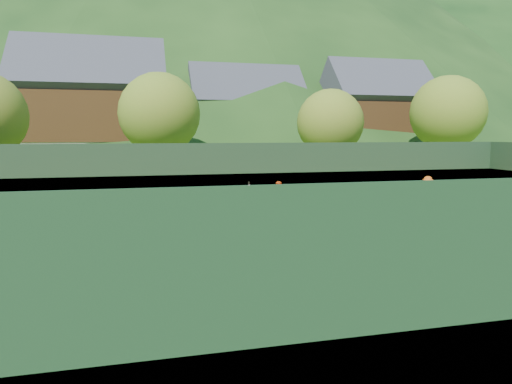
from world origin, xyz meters
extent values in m
plane|color=#35571B|center=(0.00, 0.00, 0.00)|extent=(400.00, 400.00, 0.00)
cube|color=#AF481C|center=(0.00, 0.00, 0.01)|extent=(40.00, 24.00, 0.02)
cone|color=black|center=(90.00, 150.00, 47.50)|extent=(260.00, 260.00, 95.00)
imported|color=#184DA0|center=(-3.15, -1.40, 0.86)|extent=(0.71, 0.59, 1.68)
imported|color=#DD5113|center=(0.80, 3.32, 0.71)|extent=(0.81, 0.73, 1.38)
imported|color=orange|center=(4.30, 1.07, 0.67)|extent=(0.81, 0.45, 1.30)
imported|color=orange|center=(5.46, 1.36, 0.68)|extent=(0.70, 0.51, 1.33)
imported|color=#CC5612|center=(8.64, 3.07, 0.75)|extent=(0.95, 0.55, 1.46)
sphere|color=#C8EE27|center=(4.97, -5.64, 0.05)|extent=(0.07, 0.07, 0.07)
sphere|color=#C8EE27|center=(-4.51, -5.61, 0.05)|extent=(0.07, 0.07, 0.07)
sphere|color=#C8EE27|center=(-4.09, -1.20, 0.05)|extent=(0.07, 0.07, 0.07)
sphere|color=#C8EE27|center=(-3.81, -2.78, 0.05)|extent=(0.07, 0.07, 0.07)
sphere|color=#C8EE27|center=(4.09, -3.39, 0.05)|extent=(0.07, 0.07, 0.07)
sphere|color=#C8EE27|center=(2.40, -5.26, 0.05)|extent=(0.07, 0.07, 0.07)
sphere|color=#C8EE27|center=(-3.48, -2.79, 0.05)|extent=(0.07, 0.07, 0.07)
sphere|color=#C8EE27|center=(0.14, -4.28, 0.05)|extent=(0.07, 0.07, 0.07)
sphere|color=#C8EE27|center=(-0.10, -7.91, 0.05)|extent=(0.07, 0.07, 0.07)
sphere|color=#C8EE27|center=(0.32, -1.17, 0.05)|extent=(0.07, 0.07, 0.07)
sphere|color=#C8EE27|center=(6.36, -0.99, 0.05)|extent=(0.07, 0.07, 0.07)
sphere|color=#C8EE27|center=(0.53, -9.11, 0.05)|extent=(0.07, 0.07, 0.07)
sphere|color=#C8EE27|center=(-3.84, -7.75, 0.05)|extent=(0.07, 0.07, 0.07)
sphere|color=#C8EE27|center=(-8.07, -1.97, 0.05)|extent=(0.07, 0.07, 0.07)
sphere|color=#C8EE27|center=(0.79, -7.46, 0.05)|extent=(0.07, 0.07, 0.07)
sphere|color=#C8EE27|center=(-1.76, -5.06, 0.05)|extent=(0.07, 0.07, 0.07)
sphere|color=#C8EE27|center=(-3.03, -1.03, 0.05)|extent=(0.07, 0.07, 0.07)
sphere|color=#C8EE27|center=(-2.20, -9.29, 0.05)|extent=(0.07, 0.07, 0.07)
sphere|color=#C8EE27|center=(-4.44, -2.97, 0.05)|extent=(0.07, 0.07, 0.07)
sphere|color=#C8EE27|center=(-7.40, -4.39, 0.05)|extent=(0.07, 0.07, 0.07)
sphere|color=#C8EE27|center=(0.28, -6.06, 0.05)|extent=(0.07, 0.07, 0.07)
sphere|color=#C8EE27|center=(-8.38, -6.55, 0.05)|extent=(0.07, 0.07, 0.07)
sphere|color=#C8EE27|center=(-0.13, -3.12, 0.05)|extent=(0.07, 0.07, 0.07)
sphere|color=#C8EE27|center=(-6.82, -7.45, 0.05)|extent=(0.07, 0.07, 0.07)
sphere|color=#C8EE27|center=(-7.11, -2.31, 0.05)|extent=(0.07, 0.07, 0.07)
cube|color=silver|center=(0.00, -5.49, 0.02)|extent=(23.77, 0.06, 0.00)
cube|color=white|center=(0.00, 5.49, 0.02)|extent=(23.77, 0.06, 0.00)
cube|color=white|center=(0.00, -4.12, 0.02)|extent=(23.77, 0.06, 0.00)
cube|color=white|center=(0.00, 4.12, 0.02)|extent=(23.77, 0.06, 0.00)
cube|color=white|center=(-6.40, 0.00, 0.02)|extent=(0.06, 8.23, 0.00)
cube|color=silver|center=(6.40, 0.00, 0.02)|extent=(0.06, 8.23, 0.00)
cube|color=white|center=(0.00, 0.00, 0.02)|extent=(12.80, 0.06, 0.00)
cube|color=silver|center=(0.00, 0.00, 0.02)|extent=(0.06, 10.97, 0.00)
cube|color=black|center=(0.00, 0.00, 0.47)|extent=(0.03, 11.97, 0.90)
cube|color=white|center=(0.00, 0.00, 0.94)|extent=(0.05, 11.97, 0.06)
cylinder|color=black|center=(0.00, -5.99, 0.57)|extent=(0.10, 0.10, 1.10)
cylinder|color=black|center=(0.00, 5.99, 0.57)|extent=(0.10, 0.10, 1.10)
cube|color=black|center=(0.00, 12.00, 1.52)|extent=(40.00, 0.05, 3.00)
cube|color=#195923|center=(0.00, 12.00, 0.52)|extent=(40.40, 0.05, 1.00)
cylinder|color=black|center=(-6.78, -4.80, 0.30)|extent=(0.02, 0.02, 0.55)
cylinder|color=black|center=(-6.23, -4.80, 0.30)|extent=(0.02, 0.02, 0.55)
cylinder|color=black|center=(-6.78, -4.25, 0.30)|extent=(0.02, 0.02, 0.55)
cylinder|color=black|center=(-6.23, -4.25, 0.30)|extent=(0.02, 0.02, 0.55)
cube|color=black|center=(-6.51, -4.53, 0.57)|extent=(0.55, 0.55, 0.02)
cube|color=black|center=(-6.51, -4.80, 0.80)|extent=(0.55, 0.02, 0.45)
cube|color=black|center=(-6.51, -4.25, 0.80)|extent=(0.55, 0.02, 0.45)
cube|color=black|center=(-6.78, -4.53, 0.80)|extent=(0.02, 0.55, 0.45)
cube|color=black|center=(-6.23, -4.53, 0.80)|extent=(0.02, 0.55, 0.45)
sphere|color=#CCE526|center=(-6.71, -4.73, 0.99)|extent=(0.07, 0.07, 0.07)
sphere|color=#CCE526|center=(-6.71, -4.60, 0.99)|extent=(0.07, 0.07, 0.07)
sphere|color=#CCE526|center=(-6.71, -4.46, 0.99)|extent=(0.07, 0.07, 0.07)
sphere|color=#CCE526|center=(-6.71, -4.32, 0.99)|extent=(0.07, 0.07, 0.07)
sphere|color=#CCE526|center=(-6.58, -4.73, 0.99)|extent=(0.07, 0.07, 0.07)
sphere|color=#CCE526|center=(-6.58, -4.60, 0.99)|extent=(0.07, 0.07, 0.07)
sphere|color=#CCE526|center=(-6.58, -4.46, 0.99)|extent=(0.07, 0.07, 0.07)
sphere|color=#CCE526|center=(-6.58, -4.32, 0.99)|extent=(0.07, 0.07, 0.07)
sphere|color=#CCE526|center=(-6.44, -4.73, 0.99)|extent=(0.07, 0.07, 0.07)
sphere|color=#CCE526|center=(-6.44, -4.60, 0.99)|extent=(0.07, 0.07, 0.07)
sphere|color=#CCE526|center=(-6.44, -4.46, 0.99)|extent=(0.07, 0.07, 0.07)
sphere|color=#CCE526|center=(-6.44, -4.32, 0.99)|extent=(0.07, 0.07, 0.07)
sphere|color=#CCE526|center=(-6.30, -4.73, 0.99)|extent=(0.07, 0.07, 0.07)
sphere|color=#CCE526|center=(-6.30, -4.60, 0.99)|extent=(0.07, 0.07, 0.07)
sphere|color=#CCE526|center=(-6.30, -4.46, 0.99)|extent=(0.07, 0.07, 0.07)
sphere|color=#CCE526|center=(-6.30, -4.32, 0.99)|extent=(0.07, 0.07, 0.07)
cube|color=beige|center=(-10.00, 30.00, 1.44)|extent=(12.00, 9.00, 2.88)
cube|color=#39220F|center=(-10.00, 30.00, 5.12)|extent=(12.24, 9.18, 4.48)
cube|color=#3E3E45|center=(-10.00, 30.00, 7.96)|extent=(13.80, 9.93, 9.93)
cube|color=beige|center=(6.00, 34.00, 1.26)|extent=(11.00, 8.00, 2.52)
cube|color=#361B0E|center=(6.00, 34.00, 4.48)|extent=(11.22, 8.16, 3.92)
cube|color=#3D3D44|center=(6.00, 34.00, 7.04)|extent=(12.65, 8.82, 8.82)
cube|color=beige|center=(20.00, 30.00, 1.35)|extent=(10.00, 8.00, 2.70)
cube|color=#361F0E|center=(20.00, 30.00, 4.80)|extent=(10.20, 8.16, 4.20)
cube|color=#3F3F47|center=(20.00, 30.00, 7.50)|extent=(11.50, 8.82, 8.82)
cylinder|color=#412B1A|center=(-4.00, 20.00, 1.44)|extent=(0.36, 0.36, 2.88)
sphere|color=#4C741E|center=(-4.00, 20.00, 5.20)|extent=(6.40, 6.40, 6.40)
cylinder|color=#3E2719|center=(10.00, 19.00, 1.26)|extent=(0.36, 0.36, 2.52)
sphere|color=#52751F|center=(10.00, 19.00, 4.55)|extent=(5.60, 5.60, 5.60)
cylinder|color=#3E2918|center=(22.00, 20.00, 1.53)|extent=(0.36, 0.36, 3.06)
sphere|color=#4E751F|center=(22.00, 20.00, 5.53)|extent=(6.80, 6.80, 6.80)
camera|label=1|loc=(-5.28, -17.14, 3.62)|focal=32.00mm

